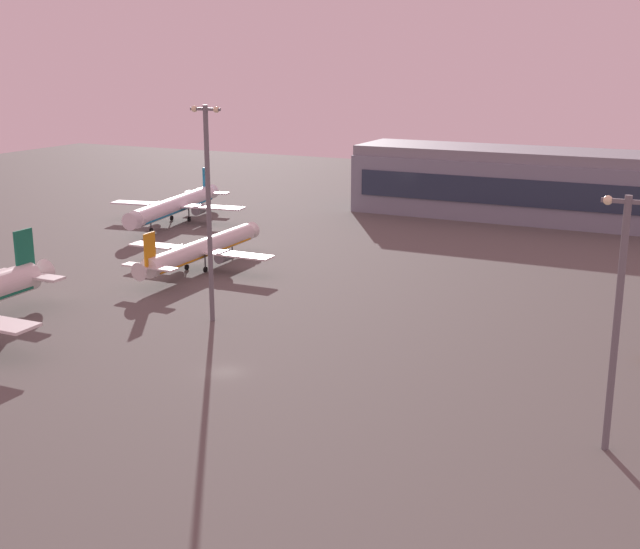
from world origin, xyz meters
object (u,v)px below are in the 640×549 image
at_px(airplane_near_gate, 201,249).
at_px(apron_light_central, 209,203).
at_px(airplane_far_stand, 176,205).
at_px(apron_light_west, 618,309).

height_order(airplane_near_gate, apron_light_central, apron_light_central).
distance_m(airplane_far_stand, apron_light_central, 77.66).
bearing_deg(airplane_far_stand, airplane_near_gate, 122.16).
xyz_separation_m(airplane_near_gate, apron_light_west, (76.58, -43.05, 10.91)).
height_order(airplane_far_stand, apron_light_central, apron_light_central).
relative_size(airplane_near_gate, apron_light_west, 1.48).
height_order(apron_light_west, apron_light_central, apron_light_central).
xyz_separation_m(airplane_near_gate, airplane_far_stand, (-29.83, 34.15, 0.47)).
distance_m(airplane_far_stand, apron_light_west, 131.88).
bearing_deg(apron_light_central, apron_light_west, -17.30).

